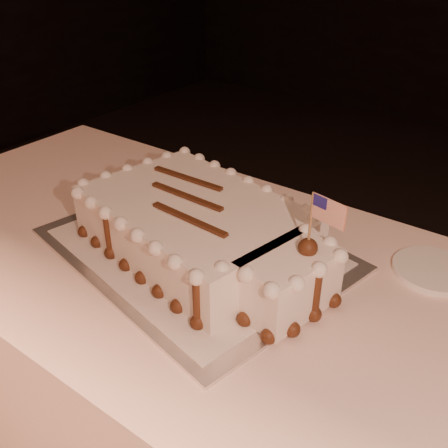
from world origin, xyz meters
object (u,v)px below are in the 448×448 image
Objects in this scene: banquet_table at (323,447)px; side_plate at (433,270)px; cake_board at (195,249)px; sheet_cake at (204,231)px.

side_plate is at bearing 69.86° from banquet_table.
sheet_cake is at bearing 0.17° from cake_board.
sheet_cake is at bearing -150.78° from side_plate.
banquet_table is 0.46m from side_plate.
sheet_cake is 3.77× the size of side_plate.
cake_board is 3.83× the size of side_plate.
cake_board is (-0.36, 0.01, 0.38)m from banquet_table.
cake_board is 0.50m from side_plate.
banquet_table is at bearing -0.91° from sheet_cake.
banquet_table is 3.83× the size of cake_board.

